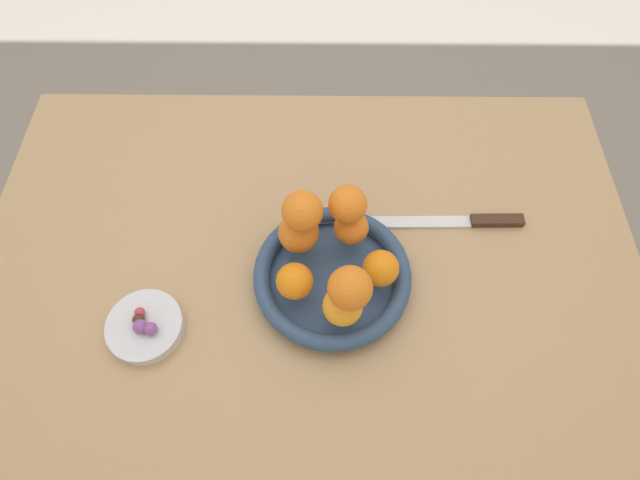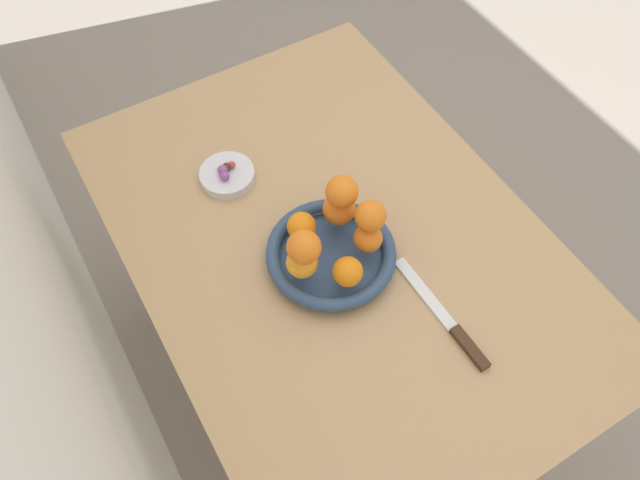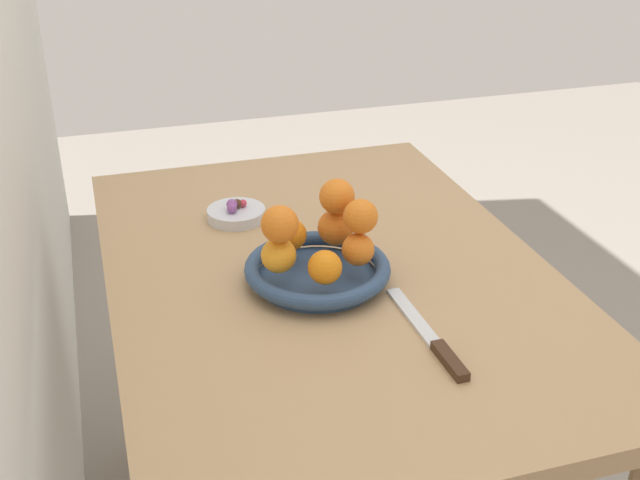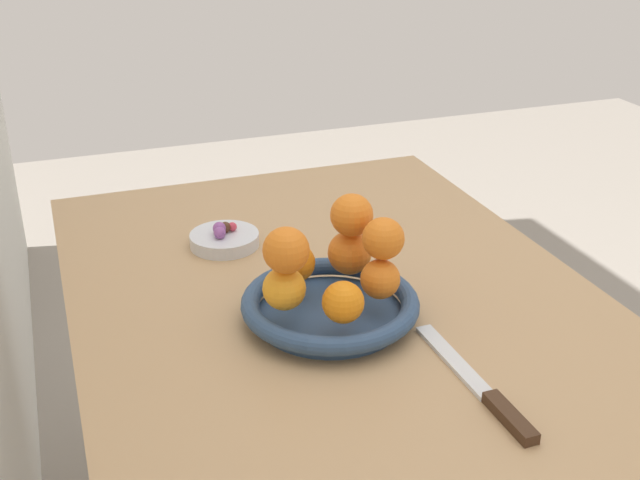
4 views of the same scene
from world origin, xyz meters
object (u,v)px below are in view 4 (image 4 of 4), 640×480
(candy_dish, at_px, (225,240))
(orange_0, at_px, (343,302))
(candy_ball_1, at_px, (220,233))
(candy_ball_3, at_px, (225,227))
(orange_5, at_px, (383,239))
(orange_1, at_px, (380,279))
(orange_2, at_px, (350,253))
(orange_6, at_px, (286,250))
(candy_ball_0, at_px, (232,227))
(orange_3, at_px, (296,263))
(dining_table, at_px, (341,354))
(orange_7, at_px, (352,215))
(candy_ball_2, at_px, (219,228))
(orange_4, at_px, (284,289))
(knife, at_px, (482,389))
(fruit_bowl, at_px, (330,306))

(candy_dish, distance_m, orange_0, 0.37)
(candy_ball_1, xyz_separation_m, candy_ball_3, (0.02, -0.01, -0.00))
(orange_5, bearing_deg, orange_1, 143.57)
(orange_5, bearing_deg, orange_2, 14.11)
(orange_6, height_order, candy_ball_0, orange_6)
(candy_ball_1, height_order, candy_ball_3, candy_ball_1)
(orange_5, height_order, candy_ball_0, orange_5)
(orange_3, height_order, candy_ball_1, orange_3)
(dining_table, height_order, orange_6, orange_6)
(candy_dish, xyz_separation_m, orange_1, (-0.31, -0.14, 0.06))
(orange_5, relative_size, orange_7, 0.95)
(orange_2, xyz_separation_m, orange_6, (-0.07, 0.12, 0.06))
(candy_dish, height_order, candy_ball_2, candy_ball_2)
(candy_dish, bearing_deg, candy_ball_0, -69.78)
(orange_4, height_order, candy_ball_0, orange_4)
(candy_dish, height_order, orange_6, orange_6)
(orange_4, bearing_deg, orange_2, -60.97)
(orange_7, relative_size, candy_ball_0, 3.96)
(orange_3, xyz_separation_m, candy_ball_0, (0.23, 0.04, -0.04))
(candy_ball_2, bearing_deg, orange_2, -148.83)
(orange_6, bearing_deg, dining_table, -59.43)
(dining_table, xyz_separation_m, candy_ball_2, (0.24, 0.12, 0.12))
(candy_dish, relative_size, candy_ball_0, 7.47)
(candy_dish, bearing_deg, orange_7, -151.26)
(orange_4, bearing_deg, orange_3, -29.20)
(orange_6, xyz_separation_m, candy_ball_3, (0.31, 0.01, -0.10))
(orange_5, xyz_separation_m, knife, (-0.20, -0.05, -0.12))
(orange_3, bearing_deg, orange_4, 150.80)
(orange_5, xyz_separation_m, candy_ball_2, (0.30, 0.16, -0.09))
(orange_2, xyz_separation_m, orange_5, (-0.07, -0.02, 0.05))
(orange_1, height_order, candy_ball_0, orange_1)
(orange_0, relative_size, orange_6, 0.90)
(orange_6, height_order, knife, orange_6)
(orange_5, relative_size, candy_ball_1, 2.91)
(orange_4, bearing_deg, dining_table, -62.97)
(candy_ball_1, xyz_separation_m, candy_ball_2, (0.02, -0.00, 0.00))
(candy_ball_2, bearing_deg, orange_6, -175.96)
(orange_3, xyz_separation_m, candy_ball_2, (0.23, 0.06, -0.03))
(orange_5, bearing_deg, candy_ball_2, 27.45)
(knife, bearing_deg, orange_5, 12.79)
(orange_0, xyz_separation_m, orange_1, (0.04, -0.07, -0.00))
(fruit_bowl, xyz_separation_m, orange_7, (0.04, -0.05, 0.11))
(knife, bearing_deg, candy_ball_2, 21.95)
(orange_7, bearing_deg, orange_5, -163.57)
(candy_ball_1, distance_m, candy_ball_2, 0.02)
(fruit_bowl, relative_size, orange_1, 4.52)
(candy_ball_0, distance_m, candy_ball_3, 0.01)
(orange_2, relative_size, knife, 0.24)
(orange_1, xyz_separation_m, orange_2, (0.08, 0.01, 0.00))
(candy_dish, height_order, candy_ball_0, candy_ball_0)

